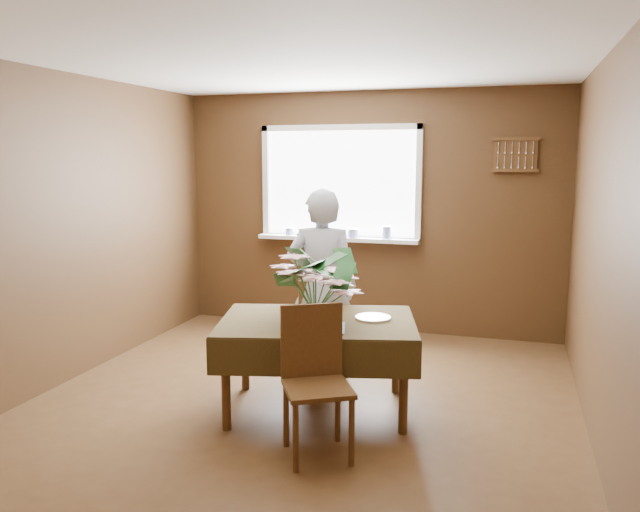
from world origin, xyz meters
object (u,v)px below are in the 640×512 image
(chair_far, at_px, (322,312))
(seated_woman, at_px, (322,286))
(chair_near, at_px, (315,373))
(dining_table, at_px, (317,331))
(flower_bouquet, at_px, (315,280))

(chair_far, bearing_deg, seated_woman, 80.20)
(chair_far, relative_size, chair_near, 1.07)
(chair_near, xyz_separation_m, seated_woman, (-0.33, 1.23, 0.29))
(chair_far, xyz_separation_m, chair_near, (0.36, -1.36, -0.03))
(chair_far, distance_m, seated_woman, 0.29)
(dining_table, height_order, chair_near, chair_near)
(chair_near, height_order, seated_woman, seated_woman)
(flower_bouquet, bearing_deg, dining_table, 100.60)
(chair_near, bearing_deg, seated_woman, 75.47)
(chair_near, distance_m, flower_bouquet, 0.69)
(dining_table, bearing_deg, chair_far, 90.07)
(chair_far, height_order, chair_near, chair_far)
(chair_far, bearing_deg, chair_near, 80.73)
(seated_woman, bearing_deg, chair_near, 97.40)
(chair_near, bearing_deg, chair_far, 75.42)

